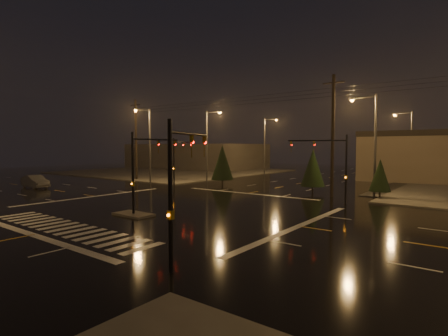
{
  "coord_description": "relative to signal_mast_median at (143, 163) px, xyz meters",
  "views": [
    {
      "loc": [
        20.23,
        -19.93,
        4.92
      ],
      "look_at": [
        0.89,
        5.65,
        3.0
      ],
      "focal_mm": 28.0,
      "sensor_mm": 36.0,
      "label": 1
    }
  ],
  "objects": [
    {
      "name": "conifer_3",
      "position": [
        -7.2,
        19.07,
        -0.81
      ],
      "size": [
        2.88,
        2.88,
        5.19
      ],
      "color": "black",
      "rests_on": "ground"
    },
    {
      "name": "utility_pole_0",
      "position": [
        -22.0,
        17.07,
        2.38
      ],
      "size": [
        2.2,
        0.32,
        12.0
      ],
      "color": "black",
      "rests_on": "ground"
    },
    {
      "name": "commercial_block",
      "position": [
        -35.0,
        45.07,
        -0.95
      ],
      "size": [
        30.0,
        18.0,
        5.6
      ],
      "primitive_type": "cube",
      "color": "#3B3734",
      "rests_on": "ground"
    },
    {
      "name": "car_crossing",
      "position": [
        -23.37,
        2.88,
        -2.99
      ],
      "size": [
        4.7,
        1.79,
        1.53
      ],
      "primitive_type": "imported",
      "rotation": [
        0.0,
        0.0,
        1.53
      ],
      "color": "#515458",
      "rests_on": "ground"
    },
    {
      "name": "crosswalk",
      "position": [
        -0.0,
        -5.93,
        -3.75
      ],
      "size": [
        15.0,
        2.6,
        0.01
      ],
      "primitive_type": "cube",
      "color": "beige",
      "rests_on": "ground"
    },
    {
      "name": "stop_bar_far",
      "position": [
        -0.0,
        14.07,
        -3.75
      ],
      "size": [
        16.0,
        0.5,
        0.01
      ],
      "primitive_type": "cube",
      "color": "beige",
      "rests_on": "ground"
    },
    {
      "name": "median_island",
      "position": [
        -0.0,
        -0.93,
        -3.68
      ],
      "size": [
        3.0,
        1.6,
        0.15
      ],
      "primitive_type": "cube",
      "color": "#45423D",
      "rests_on": "ground"
    },
    {
      "name": "stop_bar_near",
      "position": [
        -0.0,
        -7.93,
        -3.75
      ],
      "size": [
        16.0,
        0.5,
        0.01
      ],
      "primitive_type": "cube",
      "color": "beige",
      "rests_on": "ground"
    },
    {
      "name": "conifer_0",
      "position": [
        12.11,
        18.64,
        -1.51
      ],
      "size": [
        1.98,
        1.98,
        3.79
      ],
      "color": "black",
      "rests_on": "ground"
    },
    {
      "name": "sidewalk_nw",
      "position": [
        -30.0,
        33.07,
        -3.69
      ],
      "size": [
        36.0,
        36.0,
        0.12
      ],
      "primitive_type": "cube",
      "color": "#45423D",
      "rests_on": "ground"
    },
    {
      "name": "streetlight_4",
      "position": [
        11.18,
        39.07,
        2.05
      ],
      "size": [
        2.77,
        0.32,
        10.0
      ],
      "color": "#38383A",
      "rests_on": "ground"
    },
    {
      "name": "streetlight_1",
      "position": [
        -11.18,
        21.07,
        2.05
      ],
      "size": [
        2.77,
        0.32,
        10.0
      ],
      "color": "#38383A",
      "rests_on": "ground"
    },
    {
      "name": "utility_pole_1",
      "position": [
        8.0,
        17.07,
        2.38
      ],
      "size": [
        2.2,
        0.32,
        12.0
      ],
      "color": "black",
      "rests_on": "ground"
    },
    {
      "name": "streetlight_3",
      "position": [
        11.18,
        19.07,
        2.05
      ],
      "size": [
        2.77,
        0.32,
        10.0
      ],
      "color": "#38383A",
      "rests_on": "ground"
    },
    {
      "name": "streetlight_5",
      "position": [
        -16.0,
        14.26,
        2.05
      ],
      "size": [
        0.32,
        2.77,
        10.0
      ],
      "color": "#38383A",
      "rests_on": "ground"
    },
    {
      "name": "signal_mast_median",
      "position": [
        0.0,
        0.0,
        0.0
      ],
      "size": [
        0.25,
        4.59,
        6.0
      ],
      "color": "black",
      "rests_on": "ground"
    },
    {
      "name": "ground",
      "position": [
        -0.0,
        3.07,
        -3.75
      ],
      "size": [
        140.0,
        140.0,
        0.0
      ],
      "primitive_type": "plane",
      "color": "black",
      "rests_on": "ground"
    },
    {
      "name": "signal_mast_se",
      "position": [
        10.23,
        -6.68,
        -0.04
      ],
      "size": [
        1.55,
        3.87,
        6.0
      ],
      "color": "black",
      "rests_on": "ground"
    },
    {
      "name": "conifer_4",
      "position": [
        5.22,
        18.91,
        -1.04
      ],
      "size": [
        2.57,
        2.57,
        4.72
      ],
      "color": "black",
      "rests_on": "ground"
    },
    {
      "name": "signal_mast_ne",
      "position": [
        9.5,
        13.21,
        0.04
      ],
      "size": [
        4.84,
        1.86,
        6.0
      ],
      "color": "black",
      "rests_on": "ground"
    },
    {
      "name": "signal_mast_nw",
      "position": [
        -9.5,
        13.21,
        0.04
      ],
      "size": [
        4.84,
        1.86,
        6.0
      ],
      "color": "black",
      "rests_on": "ground"
    },
    {
      "name": "streetlight_2",
      "position": [
        -11.18,
        37.07,
        2.05
      ],
      "size": [
        2.77,
        0.32,
        10.0
      ],
      "color": "#38383A",
      "rests_on": "ground"
    }
  ]
}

